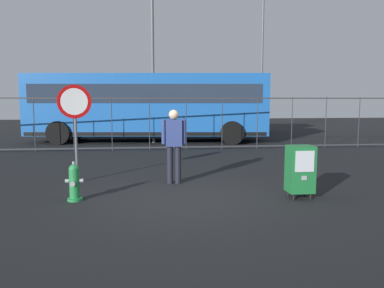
{
  "coord_description": "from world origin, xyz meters",
  "views": [
    {
      "loc": [
        -0.59,
        -7.01,
        1.89
      ],
      "look_at": [
        0.3,
        1.2,
        0.9
      ],
      "focal_mm": 34.57,
      "sensor_mm": 36.0,
      "label": 1
    }
  ],
  "objects_px": {
    "stop_sign": "(75,113)",
    "pedestrian": "(174,142)",
    "street_light_near_left": "(262,53)",
    "newspaper_box_primary": "(300,169)",
    "bus_near": "(148,104)",
    "bus_far": "(173,103)",
    "street_light_near_right": "(152,28)",
    "fire_hydrant": "(74,182)"
  },
  "relations": [
    {
      "from": "stop_sign",
      "to": "pedestrian",
      "type": "bearing_deg",
      "value": -9.29
    },
    {
      "from": "street_light_near_left",
      "to": "newspaper_box_primary",
      "type": "bearing_deg",
      "value": -103.96
    },
    {
      "from": "newspaper_box_primary",
      "to": "pedestrian",
      "type": "relative_size",
      "value": 0.61
    },
    {
      "from": "bus_near",
      "to": "bus_far",
      "type": "relative_size",
      "value": 1.0
    },
    {
      "from": "bus_far",
      "to": "street_light_near_right",
      "type": "height_order",
      "value": "street_light_near_right"
    },
    {
      "from": "bus_near",
      "to": "newspaper_box_primary",
      "type": "bearing_deg",
      "value": -67.62
    },
    {
      "from": "fire_hydrant",
      "to": "pedestrian",
      "type": "height_order",
      "value": "pedestrian"
    },
    {
      "from": "newspaper_box_primary",
      "to": "stop_sign",
      "type": "xyz_separation_m",
      "value": [
        -4.55,
        1.88,
        1.03
      ]
    },
    {
      "from": "stop_sign",
      "to": "street_light_near_left",
      "type": "xyz_separation_m",
      "value": [
        8.42,
        13.67,
        3.13
      ]
    },
    {
      "from": "bus_near",
      "to": "street_light_near_right",
      "type": "bearing_deg",
      "value": -60.35
    },
    {
      "from": "newspaper_box_primary",
      "to": "street_light_near_right",
      "type": "relative_size",
      "value": 0.12
    },
    {
      "from": "street_light_near_left",
      "to": "fire_hydrant",
      "type": "bearing_deg",
      "value": -118.06
    },
    {
      "from": "bus_near",
      "to": "stop_sign",
      "type": "bearing_deg",
      "value": -94.62
    },
    {
      "from": "bus_far",
      "to": "street_light_near_right",
      "type": "relative_size",
      "value": 1.23
    },
    {
      "from": "fire_hydrant",
      "to": "bus_near",
      "type": "distance_m",
      "value": 10.11
    },
    {
      "from": "street_light_near_left",
      "to": "bus_far",
      "type": "bearing_deg",
      "value": -172.54
    },
    {
      "from": "stop_sign",
      "to": "bus_far",
      "type": "xyz_separation_m",
      "value": [
        2.97,
        12.96,
        0.11
      ]
    },
    {
      "from": "fire_hydrant",
      "to": "bus_near",
      "type": "xyz_separation_m",
      "value": [
        1.3,
        9.93,
        1.36
      ]
    },
    {
      "from": "bus_near",
      "to": "street_light_near_right",
      "type": "xyz_separation_m",
      "value": [
        0.22,
        -0.51,
        3.25
      ]
    },
    {
      "from": "newspaper_box_primary",
      "to": "stop_sign",
      "type": "height_order",
      "value": "stop_sign"
    },
    {
      "from": "stop_sign",
      "to": "street_light_near_right",
      "type": "xyz_separation_m",
      "value": [
        1.79,
        7.81,
        3.36
      ]
    },
    {
      "from": "newspaper_box_primary",
      "to": "bus_near",
      "type": "relative_size",
      "value": 0.1
    },
    {
      "from": "fire_hydrant",
      "to": "pedestrian",
      "type": "xyz_separation_m",
      "value": [
        1.94,
        1.26,
        0.6
      ]
    },
    {
      "from": "bus_far",
      "to": "pedestrian",
      "type": "bearing_deg",
      "value": -86.39
    },
    {
      "from": "stop_sign",
      "to": "street_light_near_left",
      "type": "distance_m",
      "value": 16.36
    },
    {
      "from": "bus_far",
      "to": "newspaper_box_primary",
      "type": "bearing_deg",
      "value": -77.05
    },
    {
      "from": "pedestrian",
      "to": "stop_sign",
      "type": "bearing_deg",
      "value": 170.71
    },
    {
      "from": "newspaper_box_primary",
      "to": "bus_near",
      "type": "bearing_deg",
      "value": 106.33
    },
    {
      "from": "newspaper_box_primary",
      "to": "street_light_near_right",
      "type": "distance_m",
      "value": 10.99
    },
    {
      "from": "bus_near",
      "to": "street_light_near_left",
      "type": "bearing_deg",
      "value": 44.08
    },
    {
      "from": "newspaper_box_primary",
      "to": "stop_sign",
      "type": "distance_m",
      "value": 5.03
    },
    {
      "from": "pedestrian",
      "to": "newspaper_box_primary",
      "type": "bearing_deg",
      "value": -32.98
    },
    {
      "from": "street_light_near_right",
      "to": "fire_hydrant",
      "type": "bearing_deg",
      "value": -99.17
    },
    {
      "from": "street_light_near_left",
      "to": "bus_near",
      "type": "bearing_deg",
      "value": -141.97
    },
    {
      "from": "bus_near",
      "to": "street_light_near_left",
      "type": "relative_size",
      "value": 1.29
    },
    {
      "from": "fire_hydrant",
      "to": "newspaper_box_primary",
      "type": "height_order",
      "value": "newspaper_box_primary"
    },
    {
      "from": "bus_far",
      "to": "street_light_near_left",
      "type": "bearing_deg",
      "value": 14.31
    },
    {
      "from": "fire_hydrant",
      "to": "newspaper_box_primary",
      "type": "xyz_separation_m",
      "value": [
        4.29,
        -0.26,
        0.22
      ]
    },
    {
      "from": "fire_hydrant",
      "to": "stop_sign",
      "type": "relative_size",
      "value": 0.33
    },
    {
      "from": "street_light_near_right",
      "to": "bus_near",
      "type": "bearing_deg",
      "value": 113.59
    },
    {
      "from": "newspaper_box_primary",
      "to": "street_light_near_left",
      "type": "relative_size",
      "value": 0.12
    },
    {
      "from": "bus_far",
      "to": "street_light_near_left",
      "type": "xyz_separation_m",
      "value": [
        5.45,
        0.71,
        3.02
      ]
    }
  ]
}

